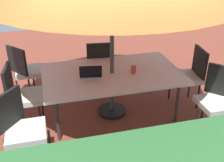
% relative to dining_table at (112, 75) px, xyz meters
% --- Properties ---
extents(ground_plane, '(10.00, 10.00, 0.02)m').
position_rel_dining_table_xyz_m(ground_plane, '(0.00, 0.00, -0.69)').
color(ground_plane, brown).
extents(dining_table, '(2.07, 1.24, 0.72)m').
position_rel_dining_table_xyz_m(dining_table, '(0.00, 0.00, 0.00)').
color(dining_table, white).
rests_on(dining_table, ground_plane).
extents(chair_northwest, '(0.59, 0.59, 0.98)m').
position_rel_dining_table_xyz_m(chair_northwest, '(-1.31, 0.81, -0.13)').
color(chair_northwest, silver).
rests_on(chair_northwest, ground_plane).
extents(chair_east, '(0.48, 0.47, 0.98)m').
position_rel_dining_table_xyz_m(chair_east, '(1.34, 0.01, -0.13)').
color(chair_east, silver).
rests_on(chair_east, ground_plane).
extents(chair_west, '(0.48, 0.47, 0.98)m').
position_rel_dining_table_xyz_m(chair_west, '(-1.30, 0.03, -0.13)').
color(chair_west, silver).
rests_on(chair_west, ground_plane).
extents(chair_southeast, '(0.58, 0.58, 0.98)m').
position_rel_dining_table_xyz_m(chair_southeast, '(1.29, -0.84, -0.13)').
color(chair_southeast, silver).
rests_on(chair_southeast, ground_plane).
extents(chair_south, '(0.47, 0.48, 0.98)m').
position_rel_dining_table_xyz_m(chair_south, '(0.04, -0.76, -0.13)').
color(chair_south, silver).
rests_on(chair_south, ground_plane).
extents(chair_northeast, '(0.58, 0.58, 0.98)m').
position_rel_dining_table_xyz_m(chair_northeast, '(1.32, 0.82, -0.13)').
color(chair_northeast, silver).
rests_on(chair_northeast, ground_plane).
extents(laptop, '(0.35, 0.29, 0.21)m').
position_rel_dining_table_xyz_m(laptop, '(0.34, 0.06, 0.09)').
color(laptop, '#B7B7BC').
rests_on(laptop, dining_table).
extents(cup, '(0.08, 0.08, 0.12)m').
position_rel_dining_table_xyz_m(cup, '(-0.30, 0.10, 0.10)').
color(cup, '#CC4C33').
rests_on(cup, dining_table).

